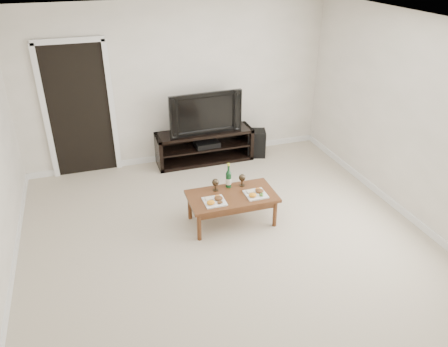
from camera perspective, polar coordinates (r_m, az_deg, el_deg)
floor at (r=5.38m, az=1.20°, el=-10.18°), size 5.50×5.50×0.00m
back_wall at (r=7.19m, az=-6.14°, el=11.50°), size 5.00×0.04×2.60m
ceiling at (r=4.28m, az=1.56°, el=18.54°), size 5.00×5.50×0.04m
doorway at (r=7.10m, az=-18.36°, el=7.67°), size 0.90×0.02×2.05m
media_console at (r=7.37m, az=-2.56°, el=3.56°), size 1.62×0.45×0.55m
television at (r=7.14m, az=-2.66°, el=8.10°), size 1.21×0.20×0.69m
av_receiver at (r=7.35m, az=-2.27°, el=3.92°), size 0.41×0.31×0.08m
subwoofer at (r=7.63m, az=4.23°, el=3.99°), size 0.38×0.38×0.46m
coffee_table at (r=5.78m, az=1.02°, el=-4.60°), size 1.15×0.64×0.42m
plate_left at (r=5.50m, az=-1.25°, el=-3.47°), size 0.27×0.27×0.07m
plate_right at (r=5.66m, az=4.17°, el=-2.51°), size 0.27×0.27×0.07m
wine_bottle at (r=5.77m, az=0.60°, el=-0.24°), size 0.07×0.07×0.35m
goblet_left at (r=5.73m, az=-1.13°, el=-1.47°), size 0.09×0.09×0.17m
goblet_right at (r=5.84m, az=2.38°, el=-0.86°), size 0.09×0.09×0.17m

